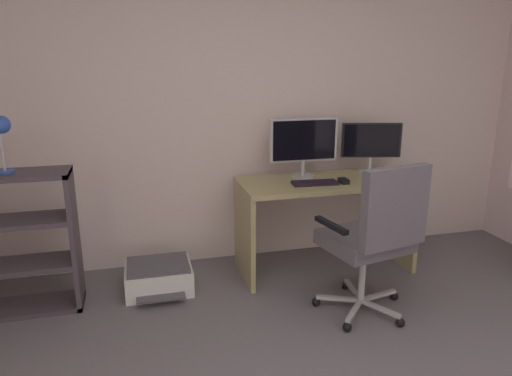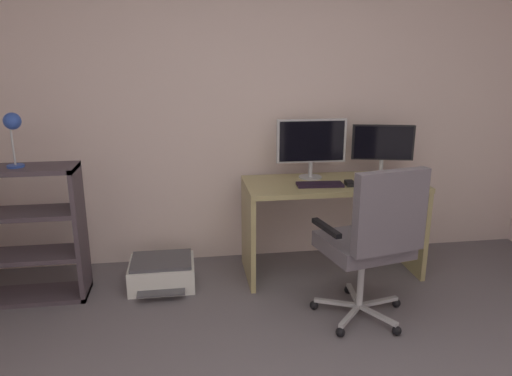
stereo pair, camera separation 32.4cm
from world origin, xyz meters
name	(u,v)px [view 2 (the right image)]	position (x,y,z in m)	size (l,w,h in m)	color
wall_back	(246,92)	(0.00, 2.55, 1.39)	(4.95, 0.10, 2.77)	beige
desk	(332,207)	(0.61, 2.09, 0.54)	(1.35, 0.60, 0.74)	tan
monitor_main	(311,143)	(0.46, 2.23, 1.02)	(0.54, 0.18, 0.46)	#B2B5B7
monitor_secondary	(383,145)	(1.05, 2.23, 0.99)	(0.48, 0.18, 0.41)	#B2B5B7
keyboard	(320,185)	(0.47, 1.99, 0.75)	(0.34, 0.13, 0.02)	black
computer_mouse	(350,183)	(0.69, 1.96, 0.76)	(0.06, 0.10, 0.03)	black
office_chair	(373,237)	(0.62, 1.31, 0.59)	(0.64, 0.66, 1.05)	#B7BABC
bookshelf	(0,237)	(-1.79, 1.98, 0.47)	(0.91, 0.30, 0.96)	#453A42
desk_lamp	(13,127)	(-1.60, 1.98, 1.22)	(0.13, 0.11, 0.36)	#2E4FB0
printer	(162,273)	(-0.71, 2.03, 0.10)	(0.48, 0.47, 0.21)	white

